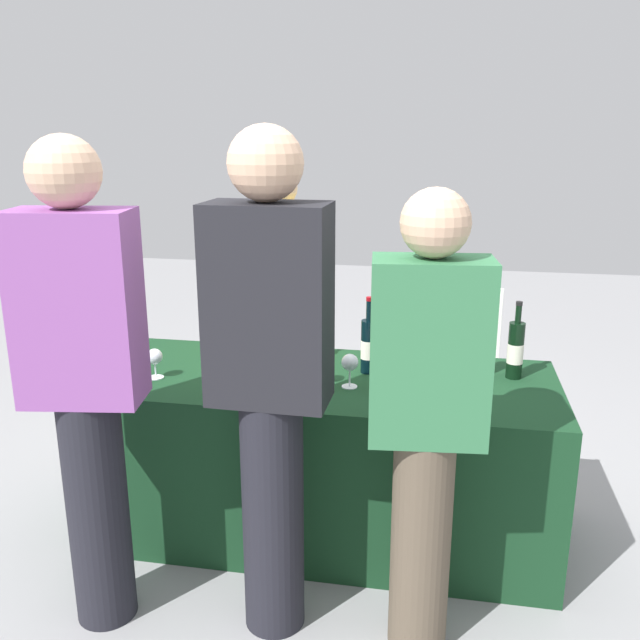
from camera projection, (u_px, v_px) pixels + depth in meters
name	position (u px, v px, depth m)	size (l,w,h in m)	color
ground_plane	(320.00, 527.00, 3.07)	(12.00, 12.00, 0.00)	gray
tasting_table	(320.00, 454.00, 2.97)	(1.98, 0.76, 0.72)	#14381E
wine_bottle_0	(301.00, 338.00, 3.03)	(0.07, 0.07, 0.31)	black
wine_bottle_1	(368.00, 345.00, 2.89)	(0.06, 0.06, 0.33)	black
wine_bottle_2	(479.00, 348.00, 2.85)	(0.07, 0.07, 0.34)	black
wine_bottle_3	(515.00, 350.00, 2.83)	(0.07, 0.07, 0.33)	black
wine_glass_0	(155.00, 358.00, 2.83)	(0.07, 0.07, 0.13)	silver
wine_glass_1	(319.00, 362.00, 2.76)	(0.07, 0.07, 0.14)	silver
wine_glass_2	(350.00, 364.00, 2.73)	(0.07, 0.07, 0.14)	silver
wine_glass_3	(384.00, 366.00, 2.70)	(0.07, 0.07, 0.15)	silver
wine_glass_4	(446.00, 377.00, 2.57)	(0.07, 0.07, 0.15)	silver
server_pouring	(278.00, 311.00, 3.44)	(0.40, 0.22, 1.57)	black
guest_0	(84.00, 374.00, 2.27)	(0.42, 0.27, 1.73)	black
guest_1	(270.00, 373.00, 2.23)	(0.40, 0.24, 1.76)	black
guest_2	(427.00, 415.00, 2.16)	(0.39, 0.24, 1.58)	brown
menu_board	(448.00, 361.00, 3.90)	(0.55, 0.03, 0.89)	white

